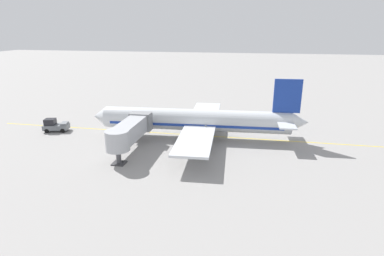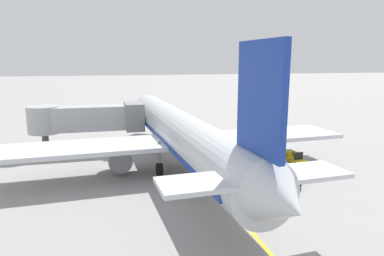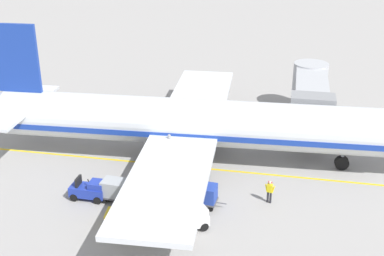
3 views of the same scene
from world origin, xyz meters
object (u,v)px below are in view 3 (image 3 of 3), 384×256
Objects in this scene: jet_bridge at (311,93)px; baggage_tug_trailing at (90,190)px; baggage_tug_spare at (127,216)px; baggage_cart_second_in_train at (156,192)px; ground_crew_wing_walker at (270,191)px; parked_airliner at (196,123)px; baggage_cart_front at (201,193)px; baggage_tug_lead at (189,219)px; baggage_cart_third_in_train at (117,189)px.

baggage_tug_trailing is at bearing -43.89° from jet_bridge.
jet_bridge reaches higher than baggage_tug_spare.
ground_crew_wing_walker reaches higher than baggage_cart_second_in_train.
parked_airliner is 3.07× the size of jet_bridge.
baggage_cart_front is (-0.68, 7.79, 0.24)m from baggage_tug_trailing.
jet_bridge is 4.44× the size of baggage_tug_lead.
parked_airliner is 14.83× the size of baggage_tug_trailing.
baggage_tug_spare is at bearing 29.80° from baggage_cart_third_in_train.
baggage_tug_trailing is 4.77m from baggage_cart_second_in_train.
jet_bridge is 21.80m from baggage_tug_spare.
baggage_cart_front is at bearing -74.30° from ground_crew_wing_walker.
jet_bridge is at bearing 157.21° from baggage_tug_lead.
baggage_tug_trailing is 2.05m from baggage_cart_third_in_train.
baggage_tug_trailing reaches higher than baggage_cart_second_in_train.
baggage_cart_front is 1.00× the size of baggage_cart_third_in_train.
jet_bridge reaches higher than baggage_tug_lead.
baggage_cart_third_in_train is at bearing -112.41° from baggage_tug_lead.
baggage_tug_spare is (2.60, 3.58, 0.00)m from baggage_tug_trailing.
baggage_cart_front is 3.07m from baggage_cart_second_in_train.
baggage_cart_second_in_train is (15.45, -10.35, -2.50)m from jet_bridge.
parked_airliner is at bearing 140.13° from baggage_tug_trailing.
baggage_tug_spare is 1.55× the size of ground_crew_wing_walker.
parked_airliner is 12.23m from jet_bridge.
baggage_cart_second_in_train is at bearing 92.93° from baggage_tug_trailing.
ground_crew_wing_walker reaches higher than baggage_tug_lead.
baggage_tug_spare is 3.09m from baggage_cart_second_in_train.
ground_crew_wing_walker is at bearing 99.02° from baggage_tug_trailing.
baggage_cart_front is at bearing 98.13° from baggage_cart_second_in_train.
baggage_tug_lead is at bearing -4.18° from baggage_cart_front.
baggage_tug_lead and baggage_tug_trailing have the same top height.
baggage_tug_lead is (17.89, -7.52, -2.74)m from jet_bridge.
jet_bridge is 4.13× the size of baggage_cart_front.
baggage_tug_lead reaches higher than baggage_cart_third_in_train.
parked_airliner reaches higher than baggage_cart_front.
parked_airliner is 9.98m from baggage_tug_lead.
baggage_tug_trailing is at bearing -85.03° from baggage_cart_front.
ground_crew_wing_walker is (-4.16, 4.78, 0.24)m from baggage_tug_lead.
baggage_cart_third_in_train is 10.49m from ground_crew_wing_walker.
parked_airliner is at bearing -47.05° from jet_bridge.
jet_bridge reaches higher than baggage_cart_front.
jet_bridge is 4.13× the size of baggage_cart_third_in_train.
ground_crew_wing_walker is at bearing 131.04° from baggage_tug_lead.
baggage_tug_trailing is at bearing -87.39° from baggage_cart_third_in_train.
baggage_tug_lead is 0.93× the size of baggage_cart_second_in_train.
baggage_tug_spare is 9.90m from ground_crew_wing_walker.
baggage_tug_spare reaches higher than baggage_cart_second_in_train.
baggage_tug_trailing is 0.96× the size of baggage_tug_spare.
baggage_cart_third_in_train is at bearing -150.20° from baggage_tug_spare.
jet_bridge reaches higher than baggage_tug_trailing.
baggage_cart_third_in_train is at bearing -79.74° from ground_crew_wing_walker.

